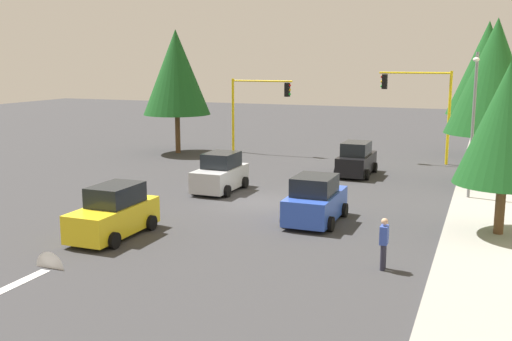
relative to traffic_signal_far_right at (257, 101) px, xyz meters
The scene contains 15 objects.
ground_plane 15.56m from the traffic_signal_far_right, 21.94° to the left, with size 120.00×120.00×0.00m, color #353538.
sidewalk_kerb 18.85m from the traffic_signal_far_right, 60.86° to the left, with size 80.00×4.00×0.15m, color gray.
lane_arrow_near 25.93m from the traffic_signal_far_right, ahead, with size 2.40×1.10×1.10m.
traffic_signal_far_right is the anchor object (origin of this frame).
traffic_signal_far_left 11.39m from the traffic_signal_far_right, 90.00° to the left, with size 0.36×4.59×5.97m.
street_lamp_curbside 18.12m from the traffic_signal_far_right, 55.01° to the left, with size 2.15×0.28×7.00m.
tree_opposite_side 6.06m from the traffic_signal_far_right, 69.54° to the right, with size 4.79×4.79×8.78m.
tree_roadside_near 22.73m from the traffic_signal_far_right, 45.25° to the left, with size 3.62×3.62×6.59m.
tree_roadside_mid 16.87m from the traffic_signal_far_right, 69.01° to the left, with size 4.79×4.79×8.79m.
tree_roadside_far 15.83m from the traffic_signal_far_right, 104.80° to the left, with size 5.03×5.03×9.23m.
car_black 10.64m from the traffic_signal_far_right, 56.01° to the left, with size 3.94×1.95×1.98m.
car_blue 19.00m from the traffic_signal_far_right, 28.88° to the left, with size 3.82×2.12×1.98m.
car_silver 13.13m from the traffic_signal_far_right, 13.08° to the left, with size 3.68×2.02×1.98m.
car_yellow 21.55m from the traffic_signal_far_right, ahead, with size 4.04×1.97×1.98m.
pedestrian_crossing 24.82m from the traffic_signal_far_right, 30.93° to the left, with size 0.40×0.24×1.70m.
Camera 1 is at (25.54, 9.90, 6.62)m, focal length 41.61 mm.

